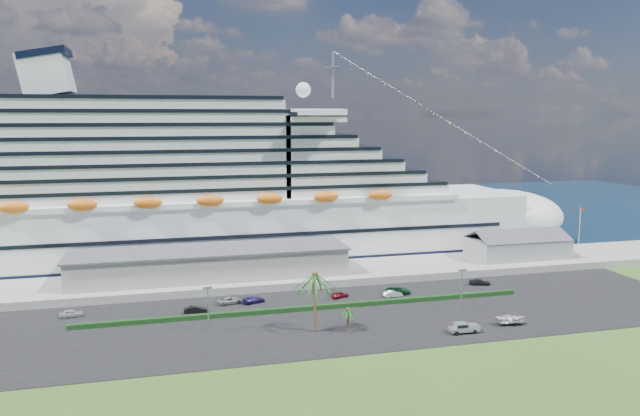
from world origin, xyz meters
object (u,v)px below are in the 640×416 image
object	(u,v)px
parked_car_3	(254,300)
cruise_ship	(215,196)
pickup_truck	(464,327)
boat_trailer	(511,318)

from	to	relation	value
parked_car_3	cruise_ship	bearing A→B (deg)	-14.80
parked_car_3	pickup_truck	distance (m)	41.99
cruise_ship	pickup_truck	distance (m)	77.84
cruise_ship	boat_trailer	world-z (taller)	cruise_ship
boat_trailer	cruise_ship	bearing A→B (deg)	125.50
cruise_ship	boat_trailer	size ratio (longest dim) A/B	30.07
cruise_ship	parked_car_3	size ratio (longest dim) A/B	40.72
cruise_ship	parked_car_3	distance (m)	43.79
parked_car_3	boat_trailer	size ratio (longest dim) A/B	0.74
pickup_truck	boat_trailer	size ratio (longest dim) A/B	0.84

